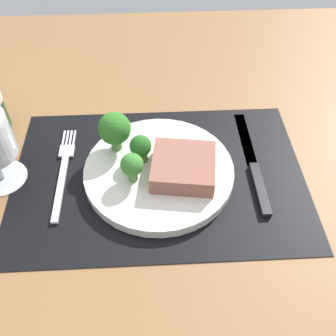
{
  "coord_description": "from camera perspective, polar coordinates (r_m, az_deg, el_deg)",
  "views": [
    {
      "loc": [
        -0.66,
        -40.15,
        46.23
      ],
      "look_at": [
        1.41,
        -0.07,
        1.9
      ],
      "focal_mm": 41.42,
      "sensor_mm": 36.0,
      "label": 1
    }
  ],
  "objects": [
    {
      "name": "broccoli_near_fork",
      "position": [
        0.61,
        -7.87,
        5.71
      ],
      "size": [
        5.13,
        5.13,
        6.72
      ],
      "color": "#5B8942",
      "rests_on": "plate"
    },
    {
      "name": "broccoli_back_left",
      "position": [
        0.59,
        -4.05,
        3.05
      ],
      "size": [
        3.36,
        3.36,
        4.71
      ],
      "color": "#5B8942",
      "rests_on": "plate"
    },
    {
      "name": "fork",
      "position": [
        0.63,
        -15.14,
        -0.39
      ],
      "size": [
        2.4,
        19.2,
        0.5
      ],
      "rotation": [
        0.0,
        0.0,
        -0.03
      ],
      "color": "silver",
      "rests_on": "placemat"
    },
    {
      "name": "broccoli_near_steak",
      "position": [
        0.56,
        -5.32,
        0.37
      ],
      "size": [
        3.41,
        3.41,
        4.96
      ],
      "color": "#5B8942",
      "rests_on": "plate"
    },
    {
      "name": "ground_plane",
      "position": [
        0.62,
        -1.3,
        -2.1
      ],
      "size": [
        140.0,
        110.0,
        3.0
      ],
      "primitive_type": "cube",
      "color": "brown"
    },
    {
      "name": "placemat",
      "position": [
        0.61,
        -1.33,
        -1.1
      ],
      "size": [
        45.56,
        30.96,
        0.3
      ],
      "primitive_type": "cube",
      "color": "black",
      "rests_on": "ground_plane"
    },
    {
      "name": "plate",
      "position": [
        0.6,
        -1.34,
        -0.51
      ],
      "size": [
        23.26,
        23.26,
        1.6
      ],
      "primitive_type": "cylinder",
      "color": "silver",
      "rests_on": "placemat"
    },
    {
      "name": "knife",
      "position": [
        0.63,
        12.54,
        0.09
      ],
      "size": [
        1.8,
        23.0,
        0.8
      ],
      "rotation": [
        0.0,
        0.0,
        0.05
      ],
      "color": "black",
      "rests_on": "placemat"
    },
    {
      "name": "steak",
      "position": [
        0.58,
        2.28,
        0.18
      ],
      "size": [
        10.53,
        10.24,
        2.9
      ],
      "primitive_type": "cube",
      "rotation": [
        0.0,
        0.0,
        -0.14
      ],
      "color": "#8C5647",
      "rests_on": "plate"
    }
  ]
}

